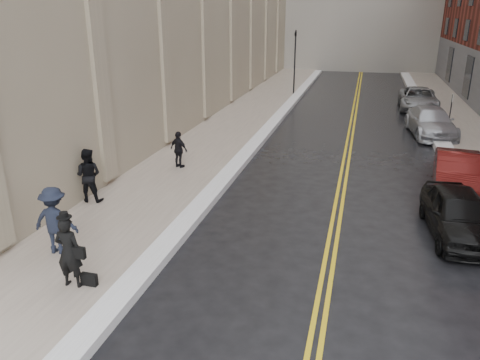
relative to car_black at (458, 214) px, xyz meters
The scene contains 16 objects.
ground 8.54m from the car_black, 136.51° to the right, with size 160.00×160.00×0.00m, color black.
sidewalk_left 14.74m from the car_black, 136.46° to the left, with size 4.00×64.00×0.15m, color gray.
lane_stripe_a 10.85m from the car_black, 110.51° to the left, with size 0.12×64.00×0.01m, color gold.
lane_stripe_b 10.77m from the car_black, 109.31° to the left, with size 0.12×64.00×0.01m, color gold.
snow_ridge_left 13.17m from the car_black, 129.55° to the left, with size 0.70×60.80×0.26m, color white.
snow_ridge_right 10.21m from the car_black, 84.51° to the left, with size 0.85×60.80×0.30m, color white.
traffic_signal 25.79m from the car_black, 109.97° to the left, with size 0.18×0.15×5.20m.
parking_sign_far 14.26m from the car_black, 83.04° to the left, with size 0.06×0.35×2.23m.
car_black is the anchor object (origin of this frame).
car_maroon 4.27m from the car_black, 82.07° to the left, with size 1.55×4.45×1.47m, color #4C0F0D.
car_silver_near 13.23m from the car_black, 87.29° to the left, with size 2.14×5.28×1.53m, color #A8AAB0.
car_silver_far 20.85m from the car_black, 88.28° to the left, with size 2.53×5.48×1.52m, color gray.
pedestrian_main 11.34m from the car_black, 149.60° to the right, with size 0.68×0.44×1.86m, color black.
pedestrian_a 12.40m from the car_black, behind, with size 0.95×0.74×1.95m, color black.
pedestrian_b 11.97m from the car_black, 158.87° to the right, with size 1.26×0.73×1.96m, color black.
pedestrian_c 11.34m from the car_black, 160.73° to the left, with size 0.94×0.39×1.61m, color black.
Camera 1 is at (3.03, -8.60, 6.62)m, focal length 35.00 mm.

